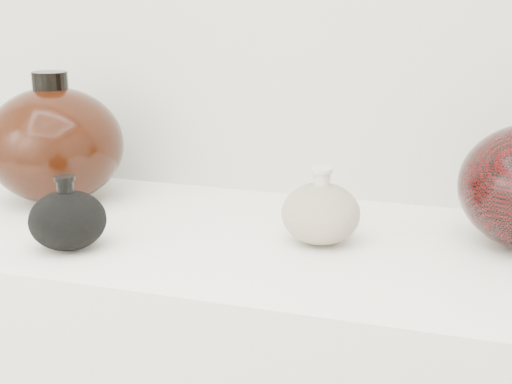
% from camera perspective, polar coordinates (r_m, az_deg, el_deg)
% --- Properties ---
extents(black_gourd_vase, '(0.13, 0.13, 0.11)m').
position_cam_1_polar(black_gourd_vase, '(1.08, -14.83, -2.14)').
color(black_gourd_vase, black).
rests_on(black_gourd_vase, display_counter).
extents(cream_gourd_vase, '(0.14, 0.14, 0.12)m').
position_cam_1_polar(cream_gourd_vase, '(1.07, 5.20, -1.67)').
color(cream_gourd_vase, beige).
rests_on(cream_gourd_vase, display_counter).
extents(left_round_pot, '(0.32, 0.32, 0.23)m').
position_cam_1_polar(left_round_pot, '(1.32, -15.79, 3.69)').
color(left_round_pot, black).
rests_on(left_round_pot, display_counter).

